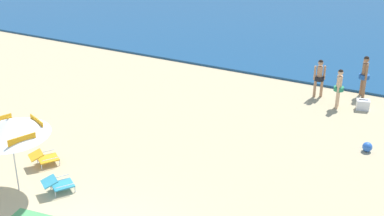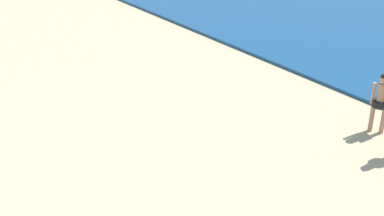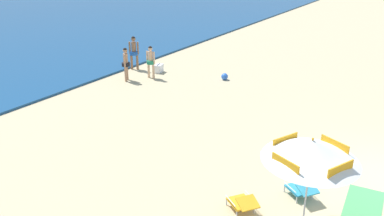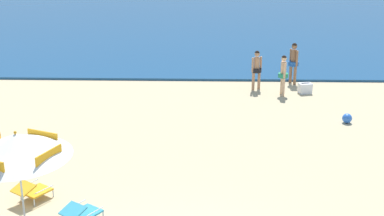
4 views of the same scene
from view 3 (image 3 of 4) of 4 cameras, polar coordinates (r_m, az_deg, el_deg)
name	(u,v)px [view 3 (image 3 of 4)]	position (r m, az deg, el deg)	size (l,w,h in m)	color
beach_umbrella_striped_main	(311,150)	(9.76, 15.82, -5.53)	(2.80, 2.81, 2.35)	silver
lounge_chair_under_umbrella	(243,203)	(10.86, 6.88, -12.55)	(0.92, 1.01, 0.50)	gold
lounge_chair_facing_sea	(302,189)	(11.66, 14.58, -10.52)	(0.92, 1.00, 0.50)	teal
person_standing_near_shore	(151,60)	(20.47, -5.60, 6.50)	(0.39, 0.47, 1.58)	#D8A87F
person_standing_beside	(126,62)	(20.24, -8.93, 6.17)	(0.42, 0.39, 1.60)	tan
person_wading_in	(134,50)	(21.94, -7.85, 7.70)	(0.42, 0.47, 1.73)	#8C6042
cooler_box	(159,68)	(21.53, -4.52, 5.35)	(0.57, 0.46, 0.43)	white
beach_ball	(225,77)	(20.38, 4.42, 4.25)	(0.33, 0.33, 0.33)	blue
beach_towel	(363,206)	(11.99, 22.11, -12.13)	(0.90, 1.80, 0.01)	#4C9E5B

